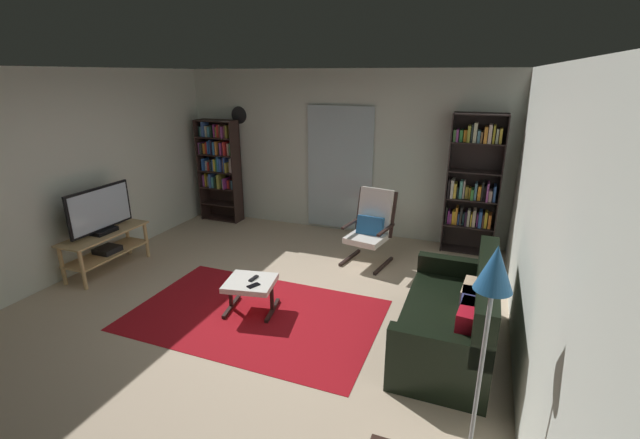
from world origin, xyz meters
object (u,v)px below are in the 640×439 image
television (100,211)px  cell_phone (253,285)px  bookshelf_near_tv (219,164)px  leather_sofa (454,319)px  tv_stand (106,246)px  floor_lamp_by_sofa (490,304)px  wall_clock (239,115)px  tv_remote (254,278)px  ottoman (250,286)px  bookshelf_near_sofa (473,183)px  lounge_armchair (371,225)px

television → cell_phone: television is taller
bookshelf_near_tv → leather_sofa: 5.01m
tv_stand → floor_lamp_by_sofa: floor_lamp_by_sofa is taller
tv_stand → leather_sofa: (4.48, -0.15, -0.03)m
tv_stand → wall_clock: 3.05m
bookshelf_near_tv → tv_remote: size_ratio=12.35×
tv_stand → ottoman: (2.32, -0.23, -0.05)m
ottoman → bookshelf_near_sofa: bearing=51.6°
ottoman → tv_remote: size_ratio=4.18×
television → leather_sofa: 4.51m
leather_sofa → floor_lamp_by_sofa: bearing=-82.7°
ottoman → floor_lamp_by_sofa: 3.03m
television → tv_remote: bearing=-4.5°
tv_remote → cell_phone: bearing=-55.0°
tv_stand → television: television is taller
leather_sofa → tv_stand: bearing=178.1°
ottoman → floor_lamp_by_sofa: (2.36, -1.54, 1.09)m
leather_sofa → tv_remote: leather_sofa is taller
television → floor_lamp_by_sofa: bearing=-20.7°
bookshelf_near_tv → leather_sofa: bearing=-30.9°
tv_stand → wall_clock: (0.57, 2.59, 1.50)m
cell_phone → wall_clock: size_ratio=0.48×
television → wall_clock: (0.56, 2.60, 1.02)m
tv_stand → bookshelf_near_tv: 2.50m
cell_phone → floor_lamp_by_sofa: 2.88m
bookshelf_near_sofa → tv_remote: 3.45m
bookshelf_near_sofa → floor_lamp_by_sofa: bearing=-86.8°
television → lounge_armchair: television is taller
wall_clock → leather_sofa: bearing=-35.0°
television → ottoman: bearing=-5.6°
bookshelf_near_tv → lounge_armchair: 3.13m
bookshelf_near_sofa → wall_clock: size_ratio=6.96×
cell_phone → wall_clock: bearing=147.9°
leather_sofa → lounge_armchair: 2.15m
television → tv_remote: size_ratio=6.69×
bookshelf_near_tv → cell_phone: bookshelf_near_tv is taller
television → wall_clock: 2.85m
ottoman → tv_remote: 0.09m
bookshelf_near_tv → floor_lamp_by_sofa: 6.12m
tv_stand → television: (0.00, -0.00, 0.48)m
lounge_armchair → floor_lamp_by_sofa: floor_lamp_by_sofa is taller
leather_sofa → tv_remote: size_ratio=11.84×
television → wall_clock: bearing=77.7°
ottoman → tv_remote: (0.02, 0.05, 0.07)m
lounge_armchair → cell_phone: lounge_armchair is taller
floor_lamp_by_sofa → bookshelf_near_sofa: bearing=93.2°
lounge_armchair → floor_lamp_by_sofa: 3.76m
tv_stand → bookshelf_near_sofa: 5.13m
television → bookshelf_near_tv: bookshelf_near_tv is taller
bookshelf_near_tv → bookshelf_near_sofa: bearing=0.7°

